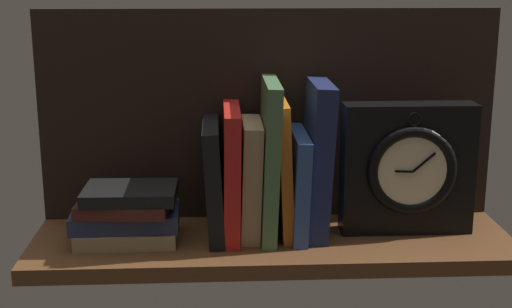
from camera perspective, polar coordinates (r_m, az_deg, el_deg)
name	(u,v)px	position (r cm, az deg, el deg)	size (l,w,h in cm)	color
ground_plane	(273,244)	(121.90, 1.31, -7.04)	(78.98, 23.75, 2.50)	brown
back_panel	(268,115)	(127.21, 0.98, 3.06)	(78.98, 1.20, 36.59)	black
book_black_skeptic	(214,180)	(120.22, -3.30, -2.02)	(2.58, 16.71, 18.72)	black
book_red_requiem	(231,172)	(119.89, -1.93, -1.42)	(2.60, 16.70, 21.27)	red
book_tan_shortstories	(251,178)	(120.29, -0.42, -1.91)	(3.09, 13.10, 19.02)	tan
book_green_romantic	(269,159)	(119.59, 1.02, -0.38)	(2.35, 16.96, 25.60)	#476B44
book_orange_pandolfini	(283,168)	(120.20, 2.16, -1.11)	(1.84, 13.01, 22.35)	orange
book_blue_modern	(298,183)	(121.16, 3.28, -2.30)	(2.36, 16.31, 17.06)	#2D4C8E
book_navy_bierce	(317,159)	(120.43, 4.79, -0.39)	(3.34, 14.29, 25.31)	#192147
framed_clock	(408,169)	(123.21, 11.78, -1.12)	(21.79, 6.62, 21.79)	black
book_stack_side	(127,215)	(120.19, -10.04, -4.68)	(17.38, 13.03, 9.21)	#9E8966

